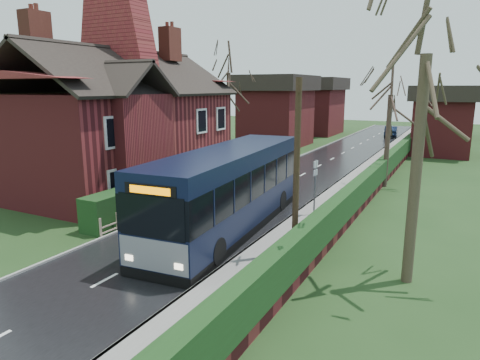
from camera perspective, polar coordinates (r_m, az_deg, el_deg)
The scene contains 18 objects.
ground at distance 19.76m, azimuth -5.23°, elevation -6.56°, with size 140.00×140.00×0.00m, color #26421C.
road at distance 28.36m, azimuth 5.70°, elevation -0.72°, with size 6.00×100.00×0.02m, color black.
pavement at distance 27.11m, azimuth 14.07°, elevation -1.51°, with size 2.50×100.00×0.14m, color slate.
kerb_right at distance 27.40m, azimuth 11.63°, elevation -1.25°, with size 0.12×100.00×0.14m, color gray.
kerb_left at distance 29.58m, azimuth 0.21°, elevation -0.04°, with size 0.12×100.00×0.10m, color gray.
front_hedge at distance 25.64m, azimuth -6.60°, elevation -0.33°, with size 1.20×16.00×1.60m, color black.
picket_fence at distance 25.31m, azimuth -5.18°, elevation -1.28°, with size 0.10×16.00×0.90m, color tan, non-canonical shape.
right_wall_hedge at distance 26.61m, azimuth 17.41°, elevation 0.13°, with size 0.60×50.00×1.80m.
brick_house at distance 27.93m, azimuth -15.39°, elevation 7.77°, with size 9.30×14.60×10.30m.
bus at distance 19.17m, azimuth -1.53°, elevation -1.42°, with size 3.72×12.29×3.68m.
car_silver at distance 29.85m, azimuth 1.16°, elevation 1.45°, with size 1.78×4.42×1.51m, color #B4B4B9.
car_green at distance 22.17m, azimuth -9.78°, elevation -2.60°, with size 2.06×5.08×1.47m, color black.
car_distant at distance 59.23m, azimuth 19.49°, elevation 6.11°, with size 1.50×4.29×1.41m, color black.
bus_stop_sign at distance 21.31m, azimuth 9.99°, elevation 0.01°, with size 0.09×0.44×2.89m.
telegraph_pole at distance 15.75m, azimuth 7.55°, elevation 1.30°, with size 0.35×0.84×6.70m.
tree_right_near at distance 14.49m, azimuth 23.79°, elevation 17.14°, with size 4.86×4.86×10.50m.
tree_right_far at distance 28.85m, azimuth 19.53°, elevation 11.46°, with size 4.36×4.36×8.42m.
tree_house_side at distance 38.54m, azimuth -1.54°, elevation 14.85°, with size 4.76×4.76×10.83m.
Camera 1 is at (10.16, -15.70, 6.37)m, focal length 32.00 mm.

